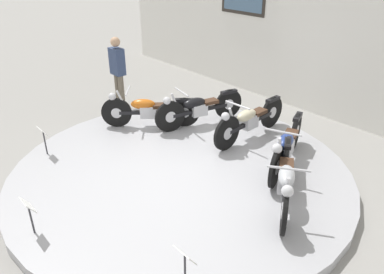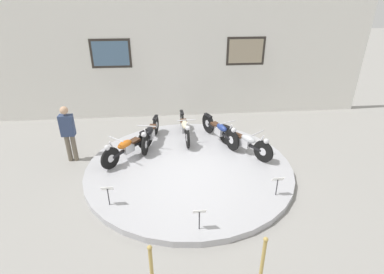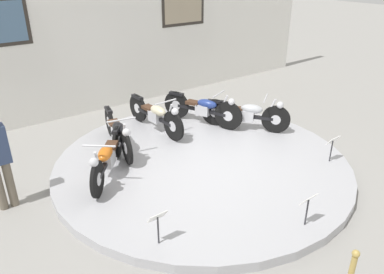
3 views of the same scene
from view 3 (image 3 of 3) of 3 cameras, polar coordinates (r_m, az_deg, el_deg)
name	(u,v)px [view 3 (image 3 of 3)]	position (r m, az deg, el deg)	size (l,w,h in m)	color
ground_plane	(202,166)	(7.19, 1.51, -4.52)	(60.00, 60.00, 0.00)	gray
display_platform	(202,163)	(7.15, 1.51, -3.97)	(5.50, 5.50, 0.16)	#ADADB2
back_wall	(101,23)	(9.85, -13.66, 16.59)	(14.00, 0.22, 4.37)	white
motorcycle_orange	(107,156)	(6.60, -12.77, -2.89)	(1.29, 1.53, 0.78)	black
motorcycle_black	(118,132)	(7.48, -11.23, 0.82)	(0.59, 1.95, 0.79)	black
motorcycle_cream	(156,114)	(8.19, -5.55, 3.46)	(0.54, 1.99, 0.79)	black
motorcycle_blue	(203,108)	(8.50, 1.71, 4.47)	(0.83, 1.86, 0.80)	black
motorcycle_silver	(247,113)	(8.31, 8.37, 3.60)	(1.20, 1.63, 0.79)	black
info_placard_front_left	(158,221)	(4.99, -5.24, -12.60)	(0.26, 0.11, 0.51)	#333338
info_placard_front_centre	(308,203)	(5.53, 17.28, -9.62)	(0.26, 0.11, 0.51)	#333338
info_placard_front_right	(332,144)	(7.35, 20.61, -0.95)	(0.26, 0.11, 0.51)	#333338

